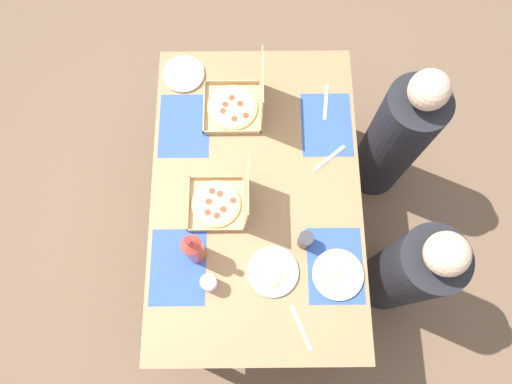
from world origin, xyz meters
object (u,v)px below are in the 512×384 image
Objects in this scene: pizza_box_corner_left at (239,104)px; soda_bottle at (194,249)px; cup_spare at (305,240)px; diner_right_seat at (407,272)px; plate_near_left at (184,74)px; diner_left_seat at (394,140)px; plate_near_right at (273,272)px; cup_dark at (209,283)px; plate_middle at (337,274)px; pizza_box_corner_right at (222,202)px.

pizza_box_corner_left reaches higher than soda_bottle.
cup_spare is 0.10× the size of diner_right_seat.
diner_right_seat is (1.03, 1.16, -0.24)m from plate_near_left.
diner_left_seat is at bearing -180.00° from diner_right_seat.
soda_bottle is 0.52m from cup_spare.
plate_near_left is 1.22m from diner_left_seat.
plate_near_right is 0.30m from cup_dark.
plate_middle is 0.21× the size of diner_left_seat.
cup_spare is at bearing 63.90° from pizza_box_corner_right.
plate_middle is 0.90m from diner_left_seat.
cup_dark is at bearing -79.84° from plate_near_right.
pizza_box_corner_right is 0.28× the size of diner_right_seat.
diner_right_seat is (0.30, 0.94, -0.28)m from pizza_box_corner_right.
cup_spare is 0.09× the size of diner_left_seat.
pizza_box_corner_left is 0.98m from plate_middle.
plate_middle is (0.87, 0.46, -0.04)m from pizza_box_corner_left.
plate_near_right is at bearing -87.56° from diner_right_seat.
cup_dark is (0.91, -0.13, -0.00)m from pizza_box_corner_left.
plate_near_right is 1.06m from diner_left_seat.
diner_right_seat is at bearing 92.44° from plate_near_right.
plate_near_left is 1.57m from diner_right_seat.
cup_dark is at bearing -50.78° from diner_left_seat.
pizza_box_corner_left reaches higher than plate_near_right.
plate_middle is at bearing -27.67° from diner_left_seat.
cup_dark is 0.09× the size of diner_right_seat.
plate_near_left is at bearing -144.78° from plate_middle.
soda_bottle is at bearing -84.24° from cup_spare.
plate_middle is 0.67m from soda_bottle.
diner_right_seat is at bearing 0.00° from diner_left_seat.
cup_spare is at bearing 113.55° from cup_dark.
pizza_box_corner_left is at bearing -152.12° from plate_middle.
pizza_box_corner_left is at bearing 165.68° from soda_bottle.
soda_bottle is at bearing -104.28° from plate_near_right.
diner_right_seat reaches higher than plate_middle.
soda_bottle is (0.77, -0.20, 0.08)m from pizza_box_corner_left.
soda_bottle is (0.24, -0.12, 0.08)m from pizza_box_corner_right.
pizza_box_corner_right is 0.95× the size of soda_bottle.
pizza_box_corner_left is 0.79m from soda_bottle.
plate_near_right is 0.21× the size of diner_right_seat.
cup_spare is (-0.19, 0.44, 0.00)m from cup_dark.
soda_bottle reaches higher than cup_spare.
plate_middle and plate_near_right have the same top height.
pizza_box_corner_left is at bearing -96.31° from diner_left_seat.
plate_near_right is at bearing -47.36° from cup_spare.
diner_left_seat is at bearing 114.47° from pizza_box_corner_right.
pizza_box_corner_left is 0.78m from cup_spare.
pizza_box_corner_left reaches higher than plate_middle.
cup_dark is (0.14, 0.06, -0.08)m from soda_bottle.
pizza_box_corner_left reaches higher than pizza_box_corner_right.
soda_bottle is 1.30m from diner_left_seat.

